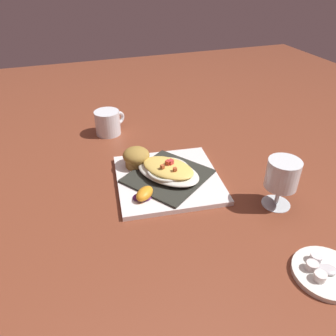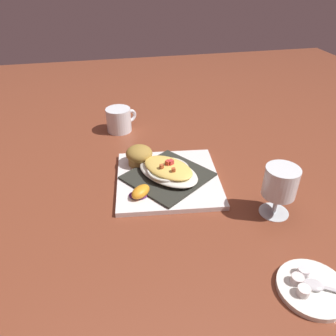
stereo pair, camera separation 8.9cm
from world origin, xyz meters
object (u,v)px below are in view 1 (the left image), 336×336
object	(u,v)px
gratin_dish	(168,170)
spoon	(330,270)
orange_garnish	(144,194)
muffin	(136,157)
creamer_cup_1	(312,266)
stemmed_glass	(282,177)
square_plate	(168,179)
creamer_cup_2	(320,277)
creamer_saucer	(326,273)
creamer_cup_0	(316,258)
coffee_mug	(108,124)

from	to	relation	value
gratin_dish	spoon	distance (m)	0.45
orange_garnish	spoon	bearing A→B (deg)	40.08
gratin_dish	muffin	bearing A→B (deg)	-141.59
orange_garnish	gratin_dish	bearing A→B (deg)	128.03
creamer_cup_1	muffin	bearing A→B (deg)	-153.52
gratin_dish	spoon	world-z (taller)	gratin_dish
orange_garnish	creamer_cup_1	xyz separation A→B (m)	(0.32, 0.25, -0.01)
stemmed_glass	creamer_cup_1	size ratio (longest dim) A/B	5.38
square_plate	creamer_cup_2	bearing A→B (deg)	21.82
stemmed_glass	creamer_cup_1	bearing A→B (deg)	-16.22
creamer_cup_2	creamer_saucer	bearing A→B (deg)	110.72
muffin	creamer_saucer	size ratio (longest dim) A/B	0.58
stemmed_glass	spoon	size ratio (longest dim) A/B	1.38
square_plate	creamer_cup_0	xyz separation A→B (m)	(0.37, 0.19, 0.01)
stemmed_glass	creamer_cup_0	world-z (taller)	stemmed_glass
muffin	spoon	world-z (taller)	muffin
spoon	creamer_cup_0	size ratio (longest dim) A/B	3.89
creamer_saucer	spoon	world-z (taller)	spoon
gratin_dish	creamer_cup_2	distance (m)	0.45
creamer_saucer	spoon	bearing A→B (deg)	59.15
square_plate	stemmed_glass	bearing A→B (deg)	51.13
creamer_saucer	spoon	xyz separation A→B (m)	(0.00, 0.00, 0.01)
orange_garnish	creamer_saucer	world-z (taller)	orange_garnish
coffee_mug	orange_garnish	bearing A→B (deg)	2.54
stemmed_glass	creamer_cup_2	world-z (taller)	stemmed_glass
coffee_mug	creamer_cup_1	distance (m)	0.78
muffin	creamer_saucer	bearing A→B (deg)	28.15
gratin_dish	creamer_cup_1	xyz separation A→B (m)	(0.39, 0.17, -0.02)
creamer_cup_0	stemmed_glass	bearing A→B (deg)	168.78
muffin	stemmed_glass	bearing A→B (deg)	47.68
stemmed_glass	creamer_cup_0	bearing A→B (deg)	-11.22
spoon	coffee_mug	bearing A→B (deg)	-157.96
creamer_saucer	stemmed_glass	bearing A→B (deg)	171.27
muffin	orange_garnish	size ratio (longest dim) A/B	1.13
stemmed_glass	spoon	xyz separation A→B (m)	(0.22, -0.03, -0.07)
spoon	creamer_cup_2	xyz separation A→B (m)	(0.01, -0.03, 0.00)
square_plate	creamer_cup_2	size ratio (longest dim) A/B	11.64
square_plate	creamer_saucer	distance (m)	0.45
spoon	creamer_cup_2	bearing A→B (deg)	-75.82
creamer_cup_0	creamer_cup_1	bearing A→B (deg)	-56.63
gratin_dish	spoon	xyz separation A→B (m)	(0.40, 0.20, -0.02)
gratin_dish	creamer_cup_2	size ratio (longest dim) A/B	9.12
stemmed_glass	creamer_cup_0	xyz separation A→B (m)	(0.19, -0.04, -0.07)
creamer_cup_0	creamer_cup_2	distance (m)	0.05
stemmed_glass	coffee_mug	bearing A→B (deg)	-147.69
gratin_dish	creamer_saucer	distance (m)	0.45
square_plate	creamer_cup_0	size ratio (longest dim) A/B	11.64
spoon	creamer_cup_1	distance (m)	0.03
square_plate	gratin_dish	bearing A→B (deg)	7.91
muffin	creamer_cup_2	world-z (taller)	muffin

